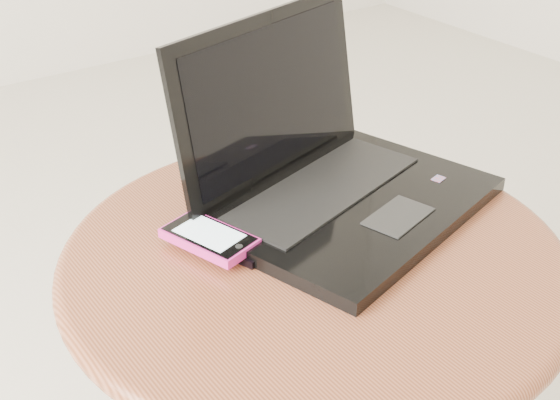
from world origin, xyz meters
TOP-DOWN VIEW (x-y plane):
  - table at (-0.02, -0.05)m, footprint 0.62×0.62m
  - laptop at (0.06, 0.03)m, footprint 0.42×0.37m
  - phone_black at (-0.10, 0.02)m, footprint 0.09×0.13m
  - phone_pink at (-0.13, 0.02)m, footprint 0.09×0.13m

SIDE VIEW (x-z plane):
  - table at x=-0.02m, z-range 0.14..0.64m
  - phone_black at x=-0.10m, z-range 0.50..0.51m
  - phone_pink at x=-0.13m, z-range 0.51..0.52m
  - laptop at x=0.06m, z-range 0.42..0.66m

